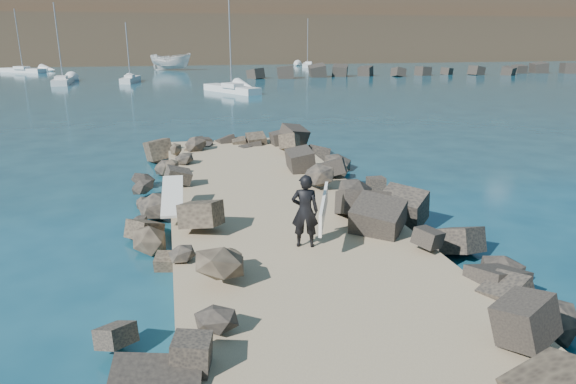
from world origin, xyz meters
name	(u,v)px	position (x,y,z in m)	size (l,w,h in m)	color
ground	(280,232)	(0.00, 0.00, 0.00)	(800.00, 800.00, 0.00)	#0F384C
jetty	(297,250)	(0.00, -2.00, 0.30)	(6.00, 26.00, 0.60)	#8C7759
riprap_left	(176,245)	(-2.90, -1.50, 0.50)	(2.60, 22.00, 1.00)	black
riprap_right	(398,226)	(2.90, -1.50, 0.50)	(2.60, 22.00, 1.00)	black
breakwater_secondary	(438,71)	(35.00, 55.00, 0.60)	(52.00, 4.00, 1.20)	black
headland	(204,1)	(10.00, 160.00, 16.00)	(360.00, 140.00, 32.00)	#2D4919
surfboard_resting	(173,200)	(-2.92, 0.50, 1.04)	(0.57, 2.28, 0.08)	silver
boat_imported	(171,62)	(-2.06, 76.29, 1.38)	(2.69, 7.14, 2.76)	silver
surfer_with_board	(308,211)	(0.13, -2.48, 1.48)	(1.22, 2.05, 1.74)	black
sailboat_c	(232,89)	(3.36, 38.51, 0.35)	(5.12, 7.42, 9.07)	silver
sailboat_a	(63,81)	(-14.90, 52.96, 0.35)	(2.13, 7.81, 9.24)	silver
sailboat_e	(23,70)	(-24.63, 75.52, 0.35)	(7.53, 6.08, 9.54)	silver
sailboat_d	(307,65)	(22.66, 81.00, 0.35)	(3.65, 7.35, 8.67)	silver
sailboat_b	(130,80)	(-7.23, 52.98, 0.35)	(2.22, 5.93, 7.13)	silver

